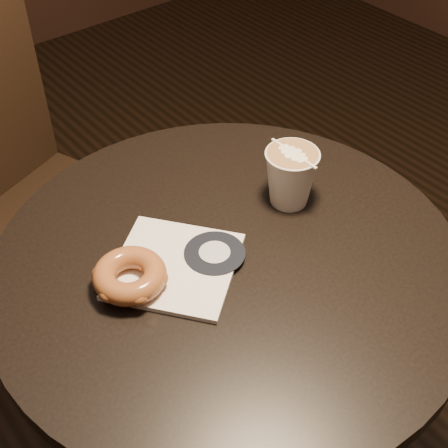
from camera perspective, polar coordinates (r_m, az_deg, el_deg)
The scene contains 5 objects.
cafe_table at distance 1.07m, azimuth 0.40°, elevation -10.48°, with size 0.70×0.70×0.75m.
chair at distance 1.48m, azimuth -18.44°, elevation 4.48°, with size 0.49×0.49×0.96m.
pastry_bag at distance 0.90m, azimuth -4.52°, elevation -3.85°, with size 0.17×0.17×0.01m, color white.
doughnut at distance 0.87m, azimuth -8.61°, elevation -4.67°, with size 0.10×0.10×0.03m, color brown.
latte_cup at distance 0.98m, azimuth 6.10°, elevation 4.24°, with size 0.09×0.09×0.09m, color silver, non-canonical shape.
Camera 1 is at (-0.41, -0.49, 1.41)m, focal length 50.00 mm.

